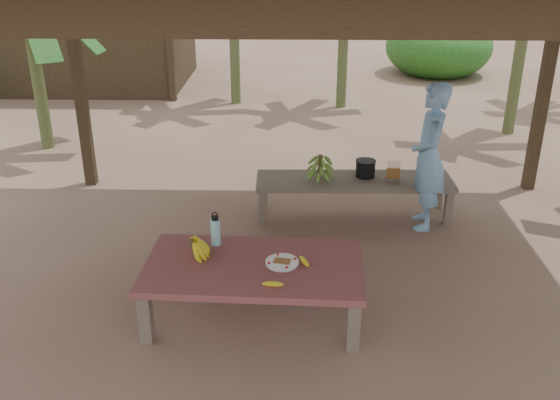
{
  "coord_description": "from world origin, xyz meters",
  "views": [
    {
      "loc": [
        -0.18,
        -5.12,
        3.06
      ],
      "look_at": [
        -0.3,
        0.01,
        0.8
      ],
      "focal_mm": 40.0,
      "sensor_mm": 36.0,
      "label": 1
    }
  ],
  "objects_px": {
    "plate": "(282,263)",
    "cooking_pot": "(365,169)",
    "bench": "(354,184)",
    "woman": "(429,157)",
    "work_table": "(254,271)",
    "water_flask": "(216,231)",
    "ripe_banana_bunch": "(192,247)"
  },
  "relations": [
    {
      "from": "work_table",
      "to": "plate",
      "type": "height_order",
      "value": "plate"
    },
    {
      "from": "bench",
      "to": "woman",
      "type": "xyz_separation_m",
      "value": [
        0.76,
        -0.23,
        0.41
      ]
    },
    {
      "from": "bench",
      "to": "water_flask",
      "type": "bearing_deg",
      "value": -129.89
    },
    {
      "from": "plate",
      "to": "water_flask",
      "type": "bearing_deg",
      "value": 149.59
    },
    {
      "from": "work_table",
      "to": "woman",
      "type": "height_order",
      "value": "woman"
    },
    {
      "from": "ripe_banana_bunch",
      "to": "water_flask",
      "type": "distance_m",
      "value": 0.28
    },
    {
      "from": "work_table",
      "to": "bench",
      "type": "height_order",
      "value": "work_table"
    },
    {
      "from": "bench",
      "to": "cooking_pot",
      "type": "relative_size",
      "value": 10.11
    },
    {
      "from": "work_table",
      "to": "woman",
      "type": "xyz_separation_m",
      "value": [
        1.76,
        1.8,
        0.37
      ]
    },
    {
      "from": "plate",
      "to": "water_flask",
      "type": "distance_m",
      "value": 0.69
    },
    {
      "from": "ripe_banana_bunch",
      "to": "plate",
      "type": "bearing_deg",
      "value": -9.44
    },
    {
      "from": "work_table",
      "to": "plate",
      "type": "distance_m",
      "value": 0.25
    },
    {
      "from": "work_table",
      "to": "water_flask",
      "type": "distance_m",
      "value": 0.53
    },
    {
      "from": "work_table",
      "to": "cooking_pot",
      "type": "bearing_deg",
      "value": 64.31
    },
    {
      "from": "bench",
      "to": "water_flask",
      "type": "xyz_separation_m",
      "value": [
        -1.36,
        -1.7,
        0.24
      ]
    },
    {
      "from": "bench",
      "to": "plate",
      "type": "relative_size",
      "value": 8.01
    },
    {
      "from": "work_table",
      "to": "cooking_pot",
      "type": "relative_size",
      "value": 8.41
    },
    {
      "from": "ripe_banana_bunch",
      "to": "woman",
      "type": "relative_size",
      "value": 0.18
    },
    {
      "from": "plate",
      "to": "cooking_pot",
      "type": "bearing_deg",
      "value": 67.07
    },
    {
      "from": "bench",
      "to": "cooking_pot",
      "type": "height_order",
      "value": "cooking_pot"
    },
    {
      "from": "work_table",
      "to": "bench",
      "type": "bearing_deg",
      "value": 66.16
    },
    {
      "from": "ripe_banana_bunch",
      "to": "plate",
      "type": "relative_size",
      "value": 1.03
    },
    {
      "from": "ripe_banana_bunch",
      "to": "woman",
      "type": "distance_m",
      "value": 2.85
    },
    {
      "from": "cooking_pot",
      "to": "woman",
      "type": "bearing_deg",
      "value": -27.04
    },
    {
      "from": "woman",
      "to": "bench",
      "type": "bearing_deg",
      "value": -103.75
    },
    {
      "from": "cooking_pot",
      "to": "work_table",
      "type": "bearing_deg",
      "value": -118.12
    },
    {
      "from": "bench",
      "to": "woman",
      "type": "height_order",
      "value": "woman"
    },
    {
      "from": "woman",
      "to": "plate",
      "type": "bearing_deg",
      "value": -36.75
    },
    {
      "from": "cooking_pot",
      "to": "ripe_banana_bunch",
      "type": "bearing_deg",
      "value": -129.71
    },
    {
      "from": "work_table",
      "to": "ripe_banana_bunch",
      "type": "height_order",
      "value": "ripe_banana_bunch"
    },
    {
      "from": "bench",
      "to": "water_flask",
      "type": "relative_size",
      "value": 7.1
    },
    {
      "from": "plate",
      "to": "work_table",
      "type": "bearing_deg",
      "value": 179.7
    }
  ]
}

